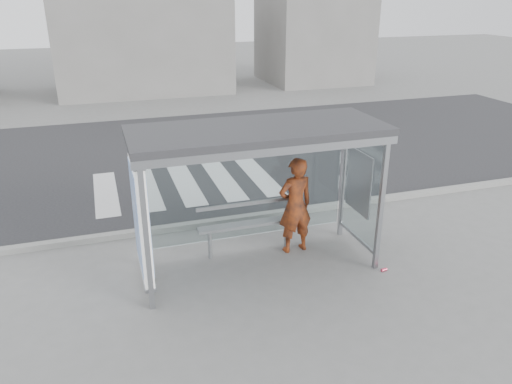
% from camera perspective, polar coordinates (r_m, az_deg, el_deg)
% --- Properties ---
extents(ground, '(80.00, 80.00, 0.00)m').
position_cam_1_polar(ground, '(9.21, 0.27, -8.49)').
color(ground, slate).
rests_on(ground, ground).
extents(road, '(30.00, 10.00, 0.01)m').
position_cam_1_polar(road, '(15.46, -7.91, 4.31)').
color(road, '#242426').
rests_on(road, ground).
extents(curb, '(30.00, 0.18, 0.12)m').
position_cam_1_polar(curb, '(10.84, -2.97, -3.19)').
color(curb, gray).
rests_on(curb, ground).
extents(crosswalk, '(4.55, 3.00, 0.00)m').
position_cam_1_polar(crosswalk, '(13.06, -8.04, 0.89)').
color(crosswalk, silver).
rests_on(crosswalk, ground).
extents(bus_shelter, '(4.25, 1.65, 2.62)m').
position_cam_1_polar(bus_shelter, '(8.33, -2.27, 3.13)').
color(bus_shelter, gray).
rests_on(bus_shelter, ground).
extents(building_center, '(8.00, 5.00, 5.00)m').
position_cam_1_polar(building_center, '(25.73, -12.96, 16.78)').
color(building_center, slate).
rests_on(building_center, ground).
extents(building_right, '(5.00, 5.00, 7.00)m').
position_cam_1_polar(building_right, '(28.01, 6.60, 19.62)').
color(building_right, slate).
rests_on(building_right, ground).
extents(person, '(0.72, 0.51, 1.88)m').
position_cam_1_polar(person, '(9.37, 4.51, -1.55)').
color(person, orange).
rests_on(person, ground).
extents(bench, '(1.95, 0.24, 1.01)m').
position_cam_1_polar(bench, '(9.42, -0.85, -3.66)').
color(bench, gray).
rests_on(bench, ground).
extents(soda_can, '(0.11, 0.07, 0.06)m').
position_cam_1_polar(soda_can, '(9.34, 14.41, -8.60)').
color(soda_can, '#D03D5A').
rests_on(soda_can, ground).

